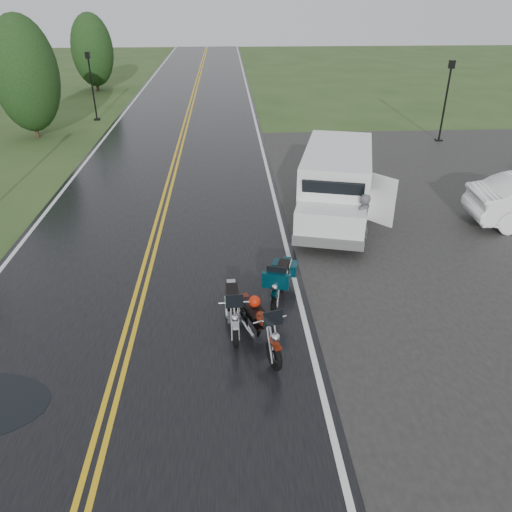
{
  "coord_description": "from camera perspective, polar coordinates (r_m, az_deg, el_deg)",
  "views": [
    {
      "loc": [
        2.19,
        -8.23,
        6.51
      ],
      "look_at": [
        2.8,
        2.0,
        1.0
      ],
      "focal_mm": 35.0,
      "sensor_mm": 36.0,
      "label": 1
    }
  ],
  "objects": [
    {
      "name": "motorcycle_teal",
      "position": [
        11.08,
        2.18,
        -4.25
      ],
      "size": [
        1.19,
        2.01,
        1.12
      ],
      "primitive_type": null,
      "rotation": [
        0.0,
        0.0,
        -0.28
      ],
      "color": "#042833",
      "rests_on": "ground"
    },
    {
      "name": "van_white",
      "position": [
        14.2,
        5.2,
        5.75
      ],
      "size": [
        3.45,
        5.95,
        2.2
      ],
      "primitive_type": null,
      "rotation": [
        0.0,
        0.0,
        -0.26
      ],
      "color": "white",
      "rests_on": "ground"
    },
    {
      "name": "road",
      "position": [
        19.48,
        -9.76,
        8.38
      ],
      "size": [
        8.0,
        100.0,
        0.04
      ],
      "primitive_type": "cube",
      "color": "black",
      "rests_on": "ground"
    },
    {
      "name": "lamp_post_far_right",
      "position": [
        25.87,
        20.83,
        16.17
      ],
      "size": [
        0.32,
        0.32,
        3.72
      ],
      "primitive_type": null,
      "color": "black",
      "rests_on": "ground"
    },
    {
      "name": "motorcycle_silver",
      "position": [
        10.08,
        -2.4,
        -7.85
      ],
      "size": [
        0.78,
        1.97,
        1.15
      ],
      "primitive_type": null,
      "rotation": [
        0.0,
        0.0,
        0.04
      ],
      "color": "#A2A3AA",
      "rests_on": "ground"
    },
    {
      "name": "ground",
      "position": [
        10.73,
        -14.69,
        -10.23
      ],
      "size": [
        120.0,
        120.0,
        0.0
      ],
      "primitive_type": "plane",
      "color": "#2D471E",
      "rests_on": "ground"
    },
    {
      "name": "motorcycle_red",
      "position": [
        9.5,
        2.12,
        -10.08
      ],
      "size": [
        1.36,
        2.24,
        1.24
      ],
      "primitive_type": null,
      "rotation": [
        0.0,
        0.0,
        0.31
      ],
      "color": "#58180A",
      "rests_on": "ground"
    },
    {
      "name": "lamp_post_far_left",
      "position": [
        29.98,
        -18.21,
        17.93
      ],
      "size": [
        0.31,
        0.31,
        3.62
      ],
      "primitive_type": null,
      "color": "black",
      "rests_on": "ground"
    },
    {
      "name": "person_at_van",
      "position": [
        14.11,
        11.95,
        3.76
      ],
      "size": [
        0.7,
        0.66,
        1.61
      ],
      "primitive_type": "imported",
      "rotation": [
        0.0,
        0.0,
        3.79
      ],
      "color": "#514F55",
      "rests_on": "ground"
    },
    {
      "name": "tree_left_far",
      "position": [
        39.33,
        -18.08,
        20.71
      ],
      "size": [
        2.86,
        2.86,
        4.4
      ],
      "primitive_type": null,
      "color": "#1E3D19",
      "rests_on": "ground"
    },
    {
      "name": "tree_left_mid",
      "position": [
        27.12,
        -24.65,
        17.14
      ],
      "size": [
        3.07,
        3.07,
        4.8
      ],
      "primitive_type": null,
      "color": "#1E3D19",
      "rests_on": "ground"
    }
  ]
}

